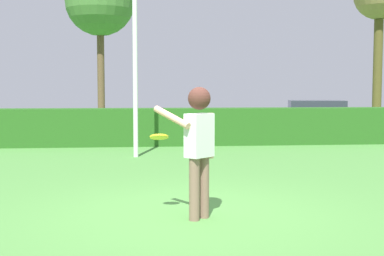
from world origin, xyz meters
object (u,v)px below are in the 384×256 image
at_px(person, 199,137).
at_px(lamppost, 135,4).
at_px(birch_tree, 100,2).
at_px(parked_car_blue, 316,114).
at_px(frisbee, 159,137).

xyz_separation_m(person, lamppost, (-0.91, 6.40, 2.75)).
height_order(person, birch_tree, birch_tree).
xyz_separation_m(person, birch_tree, (-2.72, 18.76, 4.78)).
xyz_separation_m(parked_car_blue, birch_tree, (-9.11, 4.88, 5.19)).
bearing_deg(parked_car_blue, birch_tree, 151.85).
bearing_deg(birch_tree, lamppost, -81.69).
bearing_deg(parked_car_blue, frisbee, -116.80).
distance_m(parked_car_blue, birch_tree, 11.57).
xyz_separation_m(frisbee, birch_tree, (-2.20, 18.57, 4.78)).
distance_m(frisbee, lamppost, 6.80).
xyz_separation_m(lamppost, birch_tree, (-1.81, 12.36, 2.03)).
distance_m(person, parked_car_blue, 15.30).
bearing_deg(lamppost, frisbee, -86.40).
xyz_separation_m(lamppost, parked_car_blue, (7.31, 7.49, -3.17)).
bearing_deg(person, lamppost, 98.09).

